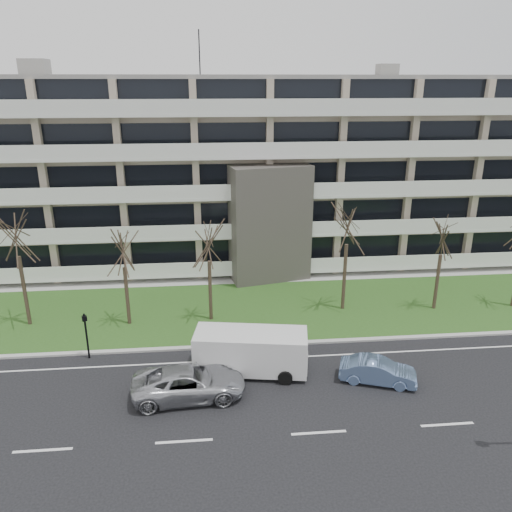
{
  "coord_description": "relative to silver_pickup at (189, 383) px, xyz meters",
  "views": [
    {
      "loc": [
        -4.55,
        -18.08,
        14.95
      ],
      "look_at": [
        -1.88,
        10.0,
        4.96
      ],
      "focal_mm": 35.0,
      "sensor_mm": 36.0,
      "label": 1
    }
  ],
  "objects": [
    {
      "name": "ground",
      "position": [
        5.86,
        -3.32,
        -0.78
      ],
      "size": [
        160.0,
        160.0,
        0.0
      ],
      "primitive_type": "plane",
      "color": "black",
      "rests_on": "ground"
    },
    {
      "name": "grass_verge",
      "position": [
        5.86,
        9.68,
        -0.75
      ],
      "size": [
        90.0,
        10.0,
        0.06
      ],
      "primitive_type": "cube",
      "color": "#2A511B",
      "rests_on": "ground"
    },
    {
      "name": "curb",
      "position": [
        5.86,
        4.68,
        -0.72
      ],
      "size": [
        90.0,
        0.35,
        0.12
      ],
      "primitive_type": "cube",
      "color": "#B2B2AD",
      "rests_on": "ground"
    },
    {
      "name": "sidewalk",
      "position": [
        5.86,
        15.18,
        -0.74
      ],
      "size": [
        90.0,
        2.0,
        0.08
      ],
      "primitive_type": "cube",
      "color": "#B2B2AD",
      "rests_on": "ground"
    },
    {
      "name": "lane_edge_line",
      "position": [
        5.86,
        3.18,
        -0.77
      ],
      "size": [
        90.0,
        0.12,
        0.01
      ],
      "primitive_type": "cube",
      "color": "white",
      "rests_on": "ground"
    },
    {
      "name": "apartment_building",
      "position": [
        5.85,
        22.0,
        6.84
      ],
      "size": [
        60.5,
        15.1,
        18.75
      ],
      "color": "#B9AA90",
      "rests_on": "ground"
    },
    {
      "name": "silver_pickup",
      "position": [
        0.0,
        0.0,
        0.0
      ],
      "size": [
        5.73,
        2.93,
        1.55
      ],
      "primitive_type": "imported",
      "rotation": [
        0.0,
        0.0,
        1.64
      ],
      "color": "#AEAFB5",
      "rests_on": "ground"
    },
    {
      "name": "blue_sedan",
      "position": [
        9.74,
        0.34,
        -0.13
      ],
      "size": [
        4.16,
        2.56,
        1.29
      ],
      "primitive_type": "imported",
      "rotation": [
        0.0,
        0.0,
        1.24
      ],
      "color": "#7696CC",
      "rests_on": "ground"
    },
    {
      "name": "white_van",
      "position": [
        3.33,
        1.98,
        0.61
      ],
      "size": [
        6.27,
        3.2,
        2.32
      ],
      "rotation": [
        0.0,
        0.0,
        -0.17
      ],
      "color": "white",
      "rests_on": "ground"
    },
    {
      "name": "pedestrian_signal",
      "position": [
        -5.8,
        4.21,
        0.99
      ],
      "size": [
        0.31,
        0.28,
        2.77
      ],
      "rotation": [
        0.0,
        0.0,
        0.37
      ],
      "color": "black",
      "rests_on": "ground"
    },
    {
      "name": "tree_1",
      "position": [
        -10.51,
        8.77,
        5.73
      ],
      "size": [
        4.18,
        4.18,
        8.36
      ],
      "color": "#382B21",
      "rests_on": "ground"
    },
    {
      "name": "tree_2",
      "position": [
        -4.11,
        8.24,
        4.67
      ],
      "size": [
        3.5,
        3.5,
        7.0
      ],
      "color": "#382B21",
      "rests_on": "ground"
    },
    {
      "name": "tree_3",
      "position": [
        1.16,
        8.38,
        4.94
      ],
      "size": [
        3.67,
        3.67,
        7.35
      ],
      "color": "#382B21",
      "rests_on": "ground"
    },
    {
      "name": "tree_4",
      "position": [
        10.21,
        9.14,
        5.75
      ],
      "size": [
        4.19,
        4.19,
        8.39
      ],
      "color": "#382B21",
      "rests_on": "ground"
    },
    {
      "name": "tree_5",
      "position": [
        16.51,
        8.58,
        4.71
      ],
      "size": [
        3.53,
        3.53,
        7.05
      ],
      "color": "#382B21",
      "rests_on": "ground"
    }
  ]
}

